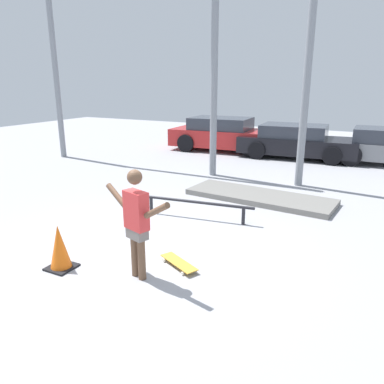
# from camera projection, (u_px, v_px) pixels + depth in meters

# --- Properties ---
(ground_plane) EXTENTS (36.00, 36.00, 0.00)m
(ground_plane) POSITION_uv_depth(u_px,v_px,m) (151.00, 250.00, 6.29)
(ground_plane) COLOR #9E9EA3
(skateboarder) EXTENTS (1.33, 0.49, 1.60)m
(skateboarder) POSITION_uv_depth(u_px,v_px,m) (137.00, 219.00, 5.19)
(skateboarder) COLOR brown
(skateboarder) RESTS_ON ground_plane
(skateboard) EXTENTS (0.77, 0.53, 0.08)m
(skateboard) POSITION_uv_depth(u_px,v_px,m) (179.00, 263.00, 5.74)
(skateboard) COLOR gold
(skateboard) RESTS_ON ground_plane
(manual_pad) EXTENTS (3.57, 1.47, 0.13)m
(manual_pad) POSITION_uv_depth(u_px,v_px,m) (260.00, 197.00, 8.99)
(manual_pad) COLOR slate
(manual_pad) RESTS_ON ground_plane
(grind_rail) EXTENTS (2.45, 0.38, 0.38)m
(grind_rail) POSITION_uv_depth(u_px,v_px,m) (195.00, 204.00, 7.69)
(grind_rail) COLOR black
(grind_rail) RESTS_ON ground_plane
(canopy_support_left) EXTENTS (6.36, 0.20, 6.08)m
(canopy_support_left) POSITION_uv_depth(u_px,v_px,m) (125.00, 47.00, 11.66)
(canopy_support_left) COLOR gray
(canopy_support_left) RESTS_ON ground_plane
(parked_car_red) EXTENTS (4.37, 2.17, 1.33)m
(parked_car_red) POSITION_uv_depth(u_px,v_px,m) (224.00, 134.00, 15.15)
(parked_car_red) COLOR red
(parked_car_red) RESTS_ON ground_plane
(parked_car_black) EXTENTS (4.27, 2.13, 1.20)m
(parked_car_black) POSITION_uv_depth(u_px,v_px,m) (296.00, 142.00, 13.78)
(parked_car_black) COLOR black
(parked_car_black) RESTS_ON ground_plane
(traffic_cone) EXTENTS (0.39, 0.39, 0.70)m
(traffic_cone) POSITION_uv_depth(u_px,v_px,m) (59.00, 248.00, 5.60)
(traffic_cone) COLOR black
(traffic_cone) RESTS_ON ground_plane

